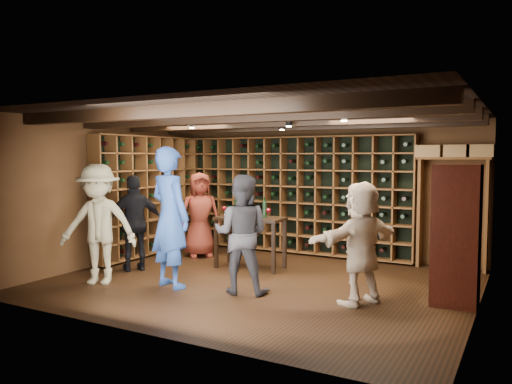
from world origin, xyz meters
The scene contains 13 objects.
ground centered at (0.00, 0.00, 0.00)m, with size 6.00×6.00×0.00m, color black.
room_shell centered at (0.00, 0.05, 2.42)m, with size 6.00×6.00×6.00m.
wine_rack_back centered at (-0.52, 2.33, 1.15)m, with size 4.65×0.30×2.20m.
wine_rack_left centered at (-2.83, 0.82, 1.15)m, with size 0.30×2.65×2.20m.
crate_shelf centered at (2.41, 2.32, 1.57)m, with size 1.20×0.32×2.07m.
display_cabinet centered at (2.71, 0.20, 0.86)m, with size 0.55×0.50×1.75m.
man_blue_shirt centered at (-0.99, -0.83, 1.01)m, with size 0.74×0.48×2.02m, color navy.
man_grey_suit centered at (0.06, -0.61, 0.82)m, with size 0.79×0.62×1.63m, color black.
guest_red_floral centered at (-1.89, 1.17, 0.79)m, with size 0.78×0.50×1.59m, color maroon.
guest_woman_black centered at (-2.16, -0.28, 0.79)m, with size 0.92×0.39×1.58m, color black.
guest_khaki centered at (-2.05, -1.18, 0.88)m, with size 1.14×0.66×1.77m, color gray.
guest_beige centered at (1.65, -0.32, 0.78)m, with size 1.45×0.46×1.57m, color tan.
tasting_table centered at (-0.59, 0.79, 0.76)m, with size 1.18×0.65×1.14m.
Camera 1 is at (3.49, -6.46, 1.87)m, focal length 35.00 mm.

